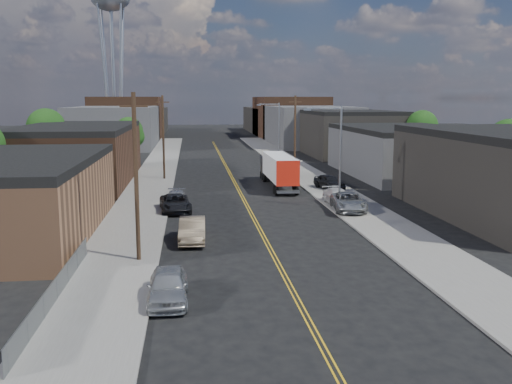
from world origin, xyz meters
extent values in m
plane|color=black|center=(0.00, 60.00, 0.00)|extent=(260.00, 260.00, 0.00)
cube|color=gold|center=(0.00, 45.00, 0.01)|extent=(0.32, 120.00, 0.01)
cube|color=slate|center=(-9.50, 45.00, 0.07)|extent=(5.00, 140.00, 0.15)
cube|color=slate|center=(9.50, 45.00, 0.07)|extent=(5.00, 140.00, 0.15)
cube|color=brown|center=(-18.00, 18.00, 2.50)|extent=(12.00, 22.00, 5.00)
cube|color=black|center=(-18.00, 18.00, 5.30)|extent=(12.00, 22.00, 0.60)
cube|color=#44291B|center=(-18.00, 44.00, 3.00)|extent=(12.00, 26.00, 6.00)
cube|color=black|center=(-18.00, 44.00, 6.30)|extent=(12.00, 26.00, 0.60)
cube|color=navy|center=(15.20, 20.00, 3.60)|extent=(0.30, 20.00, 0.80)
cube|color=#3A3A3D|center=(22.00, 46.00, 2.75)|extent=(14.00, 24.00, 5.50)
cube|color=black|center=(22.00, 46.00, 5.80)|extent=(14.00, 24.00, 0.60)
cube|color=black|center=(22.00, 72.00, 3.50)|extent=(14.00, 22.00, 7.00)
cube|color=black|center=(22.00, 72.00, 7.30)|extent=(14.00, 22.00, 0.60)
cube|color=#3A3A3D|center=(-20.00, 95.00, 4.00)|extent=(16.00, 30.00, 8.00)
cube|color=#3A3A3D|center=(20.00, 95.00, 4.00)|extent=(16.00, 30.00, 8.00)
cube|color=#44291B|center=(-20.00, 120.00, 5.00)|extent=(16.00, 26.00, 10.00)
cube|color=#44291B|center=(20.00, 120.00, 5.00)|extent=(16.00, 26.00, 10.00)
cube|color=black|center=(-20.00, 140.00, 3.50)|extent=(16.00, 40.00, 7.00)
cube|color=black|center=(20.00, 140.00, 3.50)|extent=(16.00, 40.00, 7.00)
cylinder|color=gray|center=(-22.00, 110.00, 15.00)|extent=(0.80, 0.80, 30.00)
cylinder|color=gray|center=(-23.76, 108.24, 15.00)|extent=(1.94, 1.94, 29.98)
cylinder|color=gray|center=(-20.24, 108.24, 15.00)|extent=(1.94, 1.94, 29.98)
cylinder|color=gray|center=(-23.76, 111.76, 15.00)|extent=(1.94, 1.94, 29.98)
cylinder|color=gray|center=(-20.24, 111.76, 15.00)|extent=(1.94, 1.94, 29.98)
cylinder|color=gray|center=(8.00, 25.00, 4.50)|extent=(0.18, 0.18, 9.00)
cylinder|color=gray|center=(6.50, 25.00, 8.80)|extent=(3.00, 0.12, 0.12)
cube|color=gray|center=(5.00, 25.00, 8.70)|extent=(0.60, 0.25, 0.18)
cylinder|color=gray|center=(8.00, 60.00, 4.50)|extent=(0.18, 0.18, 9.00)
cylinder|color=gray|center=(6.50, 60.00, 8.80)|extent=(3.00, 0.12, 0.12)
cube|color=gray|center=(5.00, 60.00, 8.70)|extent=(0.60, 0.25, 0.18)
cylinder|color=black|center=(-8.20, 10.00, 5.00)|extent=(0.26, 0.26, 10.00)
cube|color=black|center=(-8.20, 10.00, 9.20)|extent=(1.60, 0.12, 0.12)
cylinder|color=black|center=(-8.20, 45.00, 5.00)|extent=(0.26, 0.26, 10.00)
cube|color=black|center=(-8.20, 45.00, 9.20)|extent=(1.60, 0.12, 0.12)
cylinder|color=black|center=(8.20, 48.00, 5.00)|extent=(0.26, 0.26, 10.00)
cube|color=black|center=(8.20, 48.00, 9.20)|extent=(1.60, 0.12, 0.12)
cube|color=slate|center=(-11.50, 3.50, 0.60)|extent=(0.02, 16.00, 1.20)
cube|color=slate|center=(-11.50, 3.50, 1.20)|extent=(0.05, 16.00, 0.05)
cylinder|color=black|center=(-24.00, 55.00, 2.25)|extent=(0.36, 0.36, 4.50)
sphere|color=#13370F|center=(-24.00, 55.00, 5.85)|extent=(5.04, 5.04, 5.04)
sphere|color=#13370F|center=(-23.40, 55.30, 4.95)|extent=(3.96, 3.96, 3.96)
sphere|color=#13370F|center=(-24.50, 54.60, 5.22)|extent=(3.60, 3.60, 3.60)
cylinder|color=black|center=(-14.00, 62.00, 1.88)|extent=(0.36, 0.36, 3.75)
sphere|color=#13370F|center=(-14.00, 62.00, 4.88)|extent=(4.20, 4.20, 4.20)
sphere|color=#13370F|center=(-13.40, 62.30, 4.12)|extent=(3.30, 3.30, 3.30)
sphere|color=#13370F|center=(-14.50, 61.60, 4.35)|extent=(3.00, 3.00, 3.00)
cylinder|color=black|center=(30.00, 36.00, 2.00)|extent=(0.36, 0.36, 4.00)
sphere|color=#13370F|center=(30.00, 36.00, 5.20)|extent=(4.48, 4.48, 4.48)
sphere|color=#13370F|center=(30.60, 36.30, 4.40)|extent=(3.52, 3.52, 3.52)
sphere|color=#13370F|center=(29.50, 35.60, 4.64)|extent=(3.20, 3.20, 3.20)
cylinder|color=black|center=(30.00, 60.00, 2.12)|extent=(0.36, 0.36, 4.25)
sphere|color=#13370F|center=(30.00, 60.00, 5.53)|extent=(4.76, 4.76, 4.76)
sphere|color=#13370F|center=(30.60, 60.30, 4.68)|extent=(3.74, 3.74, 3.74)
sphere|color=#13370F|center=(29.50, 59.60, 4.93)|extent=(3.40, 3.40, 3.40)
cube|color=white|center=(4.50, 36.83, 2.32)|extent=(2.35, 10.73, 2.50)
cube|color=red|center=(4.50, 31.47, 2.32)|extent=(2.34, 0.13, 2.52)
cube|color=gray|center=(4.50, 31.47, 0.49)|extent=(2.21, 0.61, 0.25)
cube|color=black|center=(4.50, 43.44, 1.39)|extent=(2.24, 2.87, 2.77)
cylinder|color=black|center=(4.50, 32.87, 0.45)|extent=(2.33, 0.90, 0.89)
cylinder|color=black|center=(4.50, 43.44, 0.45)|extent=(2.24, 0.90, 0.89)
imported|color=#ABAFB1|center=(-6.21, 2.89, 0.80)|extent=(1.94, 4.73, 1.61)
imported|color=#897459|center=(-5.00, 14.44, 0.82)|extent=(1.87, 5.02, 1.64)
imported|color=black|center=(-6.40, 25.08, 0.75)|extent=(3.00, 5.61, 1.50)
imported|color=#ABADB0|center=(-6.40, 27.57, 0.68)|extent=(1.95, 4.72, 1.37)
imported|color=#989B9D|center=(8.31, 23.17, 0.93)|extent=(3.19, 5.84, 1.55)
imported|color=silver|center=(8.20, 26.36, 0.83)|extent=(2.17, 4.81, 1.37)
imported|color=black|center=(9.58, 35.07, 0.91)|extent=(2.99, 4.81, 1.53)
camera|label=1|loc=(-5.00, -23.50, 9.65)|focal=40.00mm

